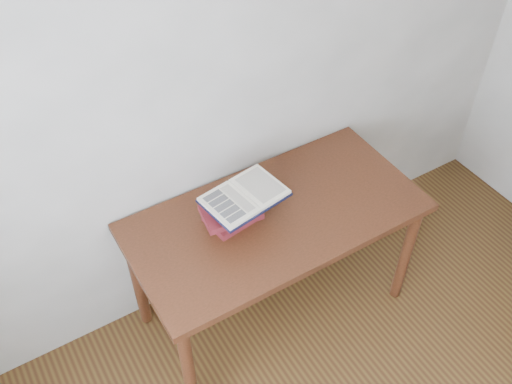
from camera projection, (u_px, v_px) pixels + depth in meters
desk at (276, 228)px, 2.76m from camera, size 1.41×0.70×0.75m
book_stack at (232, 210)px, 2.60m from camera, size 0.28×0.22×0.15m
open_book at (244, 196)px, 2.54m from camera, size 0.39×0.30×0.03m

